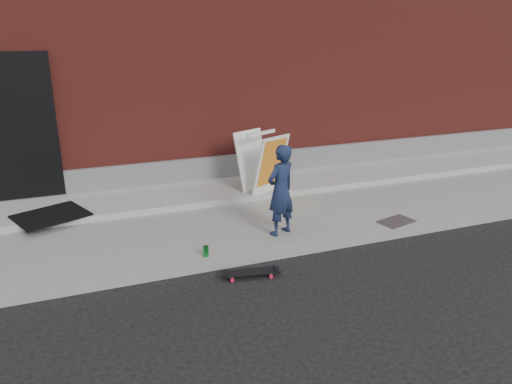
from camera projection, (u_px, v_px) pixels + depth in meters
name	position (u px, v px, depth m)	size (l,w,h in m)	color
ground	(246.00, 265.00, 6.34)	(80.00, 80.00, 0.00)	black
sidewalk	(213.00, 218.00, 7.65)	(20.00, 3.00, 0.15)	gray
apron	(198.00, 193.00, 8.40)	(20.00, 1.20, 0.10)	gray
building	(145.00, 41.00, 11.72)	(20.00, 8.10, 5.00)	maroon
child	(281.00, 190.00, 6.72)	(0.46, 0.30, 1.26)	#172140
skateboard	(251.00, 272.00, 6.03)	(0.70, 0.29, 0.08)	red
pizza_sign	(262.00, 162.00, 8.18)	(0.84, 0.89, 1.00)	silver
soda_can	(206.00, 251.00, 6.23)	(0.07, 0.07, 0.13)	#1C8C33
doormat	(51.00, 215.00, 7.25)	(0.95, 0.77, 0.03)	black
utility_plate	(396.00, 221.00, 7.31)	(0.52, 0.33, 0.02)	#59595F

